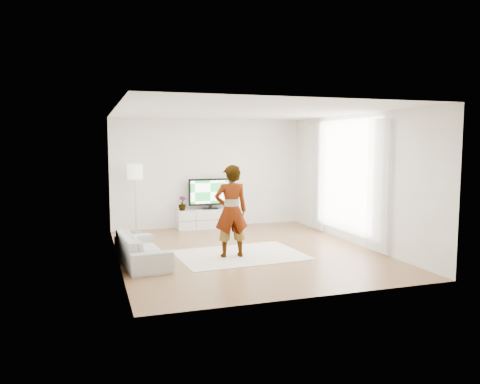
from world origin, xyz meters
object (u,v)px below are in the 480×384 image
object	(u,v)px
player	(231,211)
sofa	(142,249)
television	(210,193)
media_console	(211,218)
floor_lamp	(135,175)
rug	(240,255)

from	to	relation	value
player	sofa	world-z (taller)	player
television	player	bearing A→B (deg)	-97.30
media_console	floor_lamp	world-z (taller)	floor_lamp
rug	floor_lamp	size ratio (longest dim) A/B	1.43
player	sofa	distance (m)	1.79
television	sofa	distance (m)	3.81
player	floor_lamp	distance (m)	3.46
television	media_console	bearing A→B (deg)	-90.00
television	rug	size ratio (longest dim) A/B	0.47
floor_lamp	television	bearing A→B (deg)	2.80
media_console	player	distance (m)	3.24
floor_lamp	player	bearing A→B (deg)	-64.30
media_console	sofa	world-z (taller)	sofa
media_console	television	size ratio (longest dim) A/B	1.53
rug	sofa	bearing A→B (deg)	-179.04
rug	sofa	xyz separation A→B (m)	(-1.89, -0.03, 0.26)
media_console	rug	xyz separation A→B (m)	(-0.20, -3.07, -0.24)
media_console	player	world-z (taller)	player
player	rug	bearing A→B (deg)	-155.81
player	sofa	size ratio (longest dim) A/B	0.96
rug	player	bearing A→B (deg)	-158.84
sofa	floor_lamp	size ratio (longest dim) A/B	1.10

